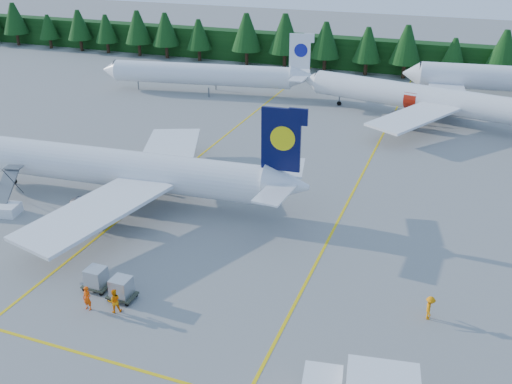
% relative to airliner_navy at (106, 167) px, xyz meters
% --- Properties ---
extents(ground, '(320.00, 320.00, 0.00)m').
position_rel_airliner_navy_xyz_m(ground, '(17.83, -15.32, -3.40)').
color(ground, gray).
rests_on(ground, ground).
extents(taxi_stripe_a, '(0.25, 120.00, 0.01)m').
position_rel_airliner_navy_xyz_m(taxi_stripe_a, '(3.83, 4.68, -3.39)').
color(taxi_stripe_a, yellow).
rests_on(taxi_stripe_a, ground).
extents(taxi_stripe_b, '(0.25, 120.00, 0.01)m').
position_rel_airliner_navy_xyz_m(taxi_stripe_b, '(23.83, 4.68, -3.39)').
color(taxi_stripe_b, yellow).
rests_on(taxi_stripe_b, ground).
extents(taxi_stripe_cross, '(80.00, 0.25, 0.01)m').
position_rel_airliner_navy_xyz_m(taxi_stripe_cross, '(17.83, -21.32, -3.39)').
color(taxi_stripe_cross, yellow).
rests_on(taxi_stripe_cross, ground).
extents(treeline_hedge, '(220.00, 4.00, 6.00)m').
position_rel_airliner_navy_xyz_m(treeline_hedge, '(17.83, 66.68, -0.40)').
color(treeline_hedge, black).
rests_on(treeline_hedge, ground).
extents(airliner_navy, '(38.86, 31.89, 11.30)m').
position_rel_airliner_navy_xyz_m(airliner_navy, '(0.00, 0.00, 0.00)').
color(airliner_navy, white).
rests_on(airliner_navy, ground).
extents(airliner_red, '(36.11, 29.40, 10.64)m').
position_rel_airliner_navy_xyz_m(airliner_red, '(25.93, 38.90, -0.20)').
color(airliner_red, white).
rests_on(airliner_red, ground).
extents(airliner_far_left, '(35.51, 8.97, 10.39)m').
position_rel_airliner_navy_xyz_m(airliner_far_left, '(-9.38, 40.15, -0.14)').
color(airliner_far_left, white).
rests_on(airliner_far_left, ground).
extents(airstairs, '(4.32, 5.86, 3.57)m').
position_rel_airliner_navy_xyz_m(airstairs, '(-8.05, -6.84, -2.62)').
color(airstairs, white).
rests_on(airstairs, ground).
extents(uld_pair, '(4.65, 2.06, 1.58)m').
position_rel_airliner_navy_xyz_m(uld_pair, '(9.96, -14.85, -2.33)').
color(uld_pair, '#383C2B').
rests_on(uld_pair, ground).
extents(crew_a, '(0.74, 0.51, 1.95)m').
position_rel_airliner_navy_xyz_m(crew_a, '(9.55, -17.04, -2.42)').
color(crew_a, '#FF4905').
rests_on(crew_a, ground).
extents(crew_b, '(1.19, 1.15, 1.94)m').
position_rel_airliner_navy_xyz_m(crew_b, '(11.61, -16.60, -2.43)').
color(crew_b, orange).
rests_on(crew_b, ground).
extents(crew_c, '(0.58, 0.81, 1.88)m').
position_rel_airliner_navy_xyz_m(crew_c, '(33.45, -9.25, -2.46)').
color(crew_c, orange).
rests_on(crew_c, ground).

